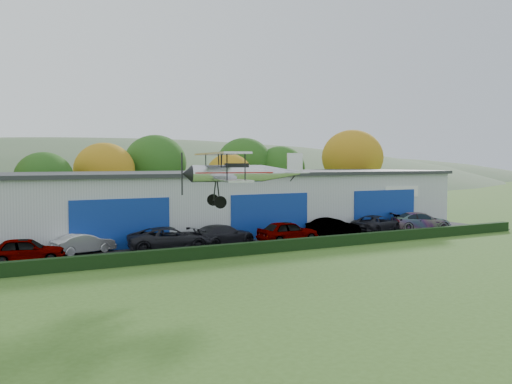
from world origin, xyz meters
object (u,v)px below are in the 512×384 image
car_4 (288,231)px  car_6 (376,224)px  hangar (237,201)px  car_2 (171,239)px  car_5 (333,227)px  car_1 (84,243)px  car_0 (26,250)px  car_3 (223,235)px  car_7 (421,221)px  biplane (238,172)px

car_4 → car_6: bearing=-83.3°
hangar → car_2: bearing=-138.6°
car_5 → car_6: car_6 is taller
car_5 → car_1: bearing=95.7°
car_4 → car_5: bearing=-76.6°
car_0 → car_3: (13.37, 0.47, 0.00)m
car_3 → car_7: (19.57, -0.20, 0.01)m
car_2 → biplane: (1.15, -8.17, 4.76)m
car_2 → hangar: bearing=-40.5°
car_4 → car_6: size_ratio=0.90×
hangar → car_3: 9.38m
car_4 → car_0: bearing=87.4°
car_1 → car_4: bearing=-113.6°
car_5 → car_3: bearing=100.7°
car_1 → car_3: bearing=-112.7°
hangar → car_6: (9.92, -7.27, -1.87)m
hangar → car_4: size_ratio=8.46×
car_5 → biplane: 16.69m
car_0 → biplane: (10.43, -7.99, 4.80)m
car_1 → car_4: car_4 is taller
car_1 → car_2: 5.75m
car_7 → hangar: bearing=84.4°
hangar → car_7: hangar is taller
car_4 → car_7: bearing=-88.4°
car_0 → car_7: size_ratio=0.84×
car_7 → car_1: bearing=110.0°
biplane → car_4: bearing=55.3°
car_2 → car_6: 19.03m
car_2 → car_3: bearing=-77.8°
car_2 → car_3: size_ratio=1.10×
hangar → car_4: 8.82m
car_6 → biplane: (-17.87, -8.92, 4.83)m
car_7 → car_5: bearing=108.9°
car_0 → car_3: size_ratio=0.85×
car_3 → car_5: 10.31m
car_0 → biplane: bearing=-116.9°
car_6 → hangar: bearing=35.6°
car_4 → car_6: (9.90, 1.37, -0.08)m
car_0 → car_4: car_4 is taller
car_4 → car_5: size_ratio=1.08×
car_5 → car_4: bearing=112.7°
hangar → car_1: 16.08m
car_6 → biplane: biplane is taller
car_1 → car_7: size_ratio=0.76×
car_2 → car_5: bearing=-78.9°
biplane → car_1: bearing=136.2°
biplane → car_6: bearing=38.4°
car_0 → car_2: car_2 is taller
car_6 → car_7: bearing=-116.2°
car_3 → car_1: bearing=66.9°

